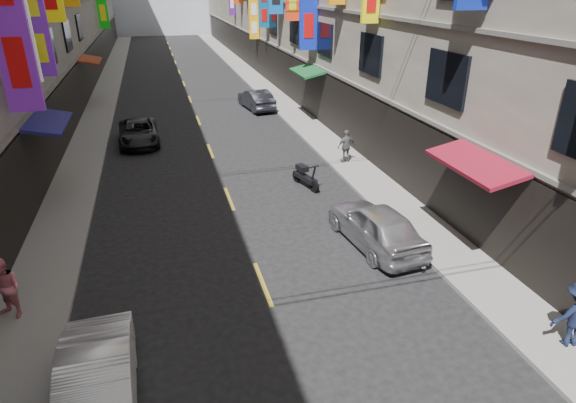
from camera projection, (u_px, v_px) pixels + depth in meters
sidewalk_left at (101, 103)px, 33.02m from camera, size 2.00×90.00×0.12m
sidewalk_right at (271, 94)px, 35.90m from camera, size 2.00×90.00×0.12m
street_awnings at (186, 113)px, 18.90m from camera, size 13.99×35.20×0.41m
lane_markings at (194, 109)px, 31.85m from camera, size 0.12×80.20×0.01m
scooter_far_right at (305, 177)px, 19.62m from camera, size 0.73×1.76×1.14m
car_left_mid at (97, 389)px, 9.12m from camera, size 1.50×3.98×1.30m
car_left_far at (138, 132)px, 24.83m from camera, size 2.10×4.30×1.18m
car_right_mid at (376, 225)px, 15.14m from camera, size 2.10×4.28×1.41m
car_right_far at (256, 99)px, 31.52m from camera, size 1.88×4.07×1.29m
pedestrian_lfar at (5, 289)px, 11.61m from camera, size 0.95×0.89×1.62m
pedestrian_rnear at (576, 315)px, 10.72m from camera, size 1.11×0.67×1.62m
pedestrian_rfar at (346, 146)px, 21.84m from camera, size 0.97×0.67×1.52m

